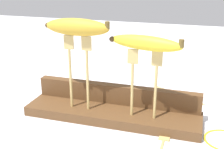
{
  "coord_description": "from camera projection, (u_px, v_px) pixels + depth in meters",
  "views": [
    {
      "loc": [
        0.21,
        -0.69,
        0.38
      ],
      "look_at": [
        0.0,
        0.0,
        0.13
      ],
      "focal_mm": 47.83,
      "sensor_mm": 36.0,
      "label": 1
    }
  ],
  "objects": [
    {
      "name": "ground_plane",
      "position": [
        112.0,
        118.0,
        0.81
      ],
      "size": [
        3.0,
        3.0,
        0.0
      ],
      "primitive_type": "plane",
      "color": "silver"
    },
    {
      "name": "wooden_board",
      "position": [
        112.0,
        114.0,
        0.8
      ],
      "size": [
        0.47,
        0.12,
        0.03
      ],
      "primitive_type": "cube",
      "color": "brown",
      "rests_on": "ground"
    },
    {
      "name": "board_backstop",
      "position": [
        117.0,
        94.0,
        0.83
      ],
      "size": [
        0.46,
        0.03,
        0.05
      ],
      "primitive_type": "cube",
      "color": "brown",
      "rests_on": "wooden_board"
    },
    {
      "name": "fork_stand_left",
      "position": [
        78.0,
        66.0,
        0.77
      ],
      "size": [
        0.07,
        0.01,
        0.2
      ],
      "color": "tan",
      "rests_on": "wooden_board"
    },
    {
      "name": "fork_stand_right",
      "position": [
        144.0,
        78.0,
        0.73
      ],
      "size": [
        0.08,
        0.01,
        0.17
      ],
      "color": "tan",
      "rests_on": "wooden_board"
    },
    {
      "name": "banana_raised_left",
      "position": [
        77.0,
        27.0,
        0.74
      ],
      "size": [
        0.17,
        0.05,
        0.04
      ],
      "color": "gold",
      "rests_on": "fork_stand_left"
    },
    {
      "name": "banana_raised_right",
      "position": [
        145.0,
        43.0,
        0.7
      ],
      "size": [
        0.19,
        0.07,
        0.04
      ],
      "color": "yellow",
      "rests_on": "fork_stand_right"
    },
    {
      "name": "fork_fallen_near",
      "position": [
        171.0,
        93.0,
        0.97
      ],
      "size": [
        0.17,
        0.11,
        0.01
      ],
      "color": "tan",
      "rests_on": "ground"
    },
    {
      "name": "fork_fallen_far",
      "position": [
        162.0,
        146.0,
        0.68
      ],
      "size": [
        0.03,
        0.17,
        0.01
      ],
      "color": "tan",
      "rests_on": "ground"
    }
  ]
}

